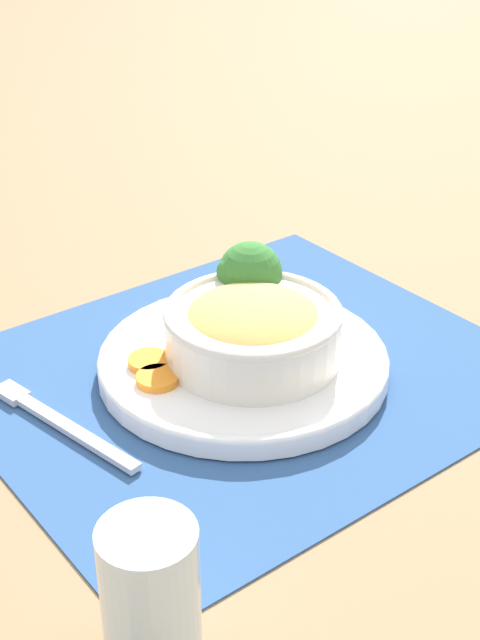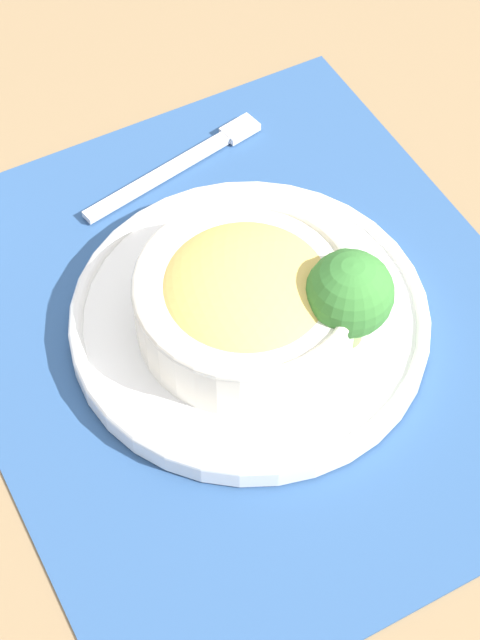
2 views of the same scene
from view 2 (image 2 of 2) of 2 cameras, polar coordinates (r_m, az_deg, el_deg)
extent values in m
plane|color=#8C704C|center=(0.83, 0.50, -0.56)|extent=(4.00, 4.00, 0.00)
cube|color=#2D5184|center=(0.83, 0.50, -0.48)|extent=(0.52, 0.45, 0.00)
cylinder|color=white|center=(0.82, 0.51, -0.08)|extent=(0.28, 0.28, 0.02)
torus|color=white|center=(0.81, 0.51, 0.26)|extent=(0.28, 0.28, 0.01)
cylinder|color=silver|center=(0.79, 0.32, 0.81)|extent=(0.17, 0.17, 0.05)
torus|color=silver|center=(0.77, 0.33, 1.90)|extent=(0.17, 0.17, 0.01)
ellipsoid|color=#E0B75B|center=(0.78, 0.32, 1.35)|extent=(0.14, 0.14, 0.05)
cylinder|color=#759E51|center=(0.80, 5.64, -0.25)|extent=(0.03, 0.03, 0.03)
sphere|color=#387A33|center=(0.77, 5.86, 1.41)|extent=(0.06, 0.06, 0.06)
sphere|color=#387A33|center=(0.77, 5.65, 2.77)|extent=(0.03, 0.03, 0.03)
sphere|color=#387A33|center=(0.75, 6.16, 0.52)|extent=(0.03, 0.03, 0.03)
cylinder|color=orange|center=(0.87, 0.46, 5.15)|extent=(0.04, 0.04, 0.01)
cylinder|color=orange|center=(0.86, -1.55, 4.88)|extent=(0.04, 0.04, 0.01)
cube|color=silver|center=(0.93, -3.66, 8.06)|extent=(0.04, 0.18, 0.01)
cube|color=silver|center=(0.97, 0.00, 10.14)|extent=(0.02, 0.04, 0.01)
camera|label=1|loc=(0.95, -53.19, 22.69)|focal=50.00mm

